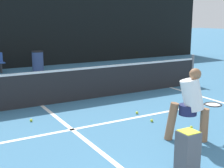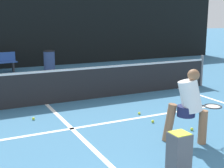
{
  "view_description": "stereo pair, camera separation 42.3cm",
  "coord_description": "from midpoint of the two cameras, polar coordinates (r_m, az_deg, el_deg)",
  "views": [
    {
      "loc": [
        -2.4,
        -1.47,
        2.36
      ],
      "look_at": [
        0.86,
        4.2,
        0.95
      ],
      "focal_mm": 50.0,
      "sensor_mm": 36.0,
      "label": 1
    },
    {
      "loc": [
        -2.03,
        -1.67,
        2.36
      ],
      "look_at": [
        0.86,
        4.2,
        0.95
      ],
      "focal_mm": 50.0,
      "sensor_mm": 36.0,
      "label": 2
    }
  ],
  "objects": [
    {
      "name": "ball_hopper",
      "position": [
        4.87,
        14.64,
        -12.36
      ],
      "size": [
        0.28,
        0.28,
        0.71
      ],
      "color": "#4C4C51",
      "rests_on": "ground"
    },
    {
      "name": "fence_back",
      "position": [
        15.21,
        -18.0,
        9.43
      ],
      "size": [
        24.0,
        0.06,
        3.6
      ],
      "color": "black",
      "rests_on": "ground"
    },
    {
      "name": "tennis_ball_scattered_7",
      "position": [
        6.93,
        16.12,
        -7.95
      ],
      "size": [
        0.07,
        0.07,
        0.07
      ],
      "primitive_type": "sphere",
      "color": "#D1E033",
      "rests_on": "ground"
    },
    {
      "name": "net",
      "position": [
        8.64,
        -10.67,
        -0.42
      ],
      "size": [
        11.09,
        0.09,
        1.07
      ],
      "color": "slate",
      "rests_on": "ground"
    },
    {
      "name": "court_service_line",
      "position": [
        6.82,
        -5.59,
        -8.14
      ],
      "size": [
        8.25,
        0.1,
        0.01
      ],
      "primitive_type": "cube",
      "color": "white",
      "rests_on": "ground"
    },
    {
      "name": "court_center_mark",
      "position": [
        6.25,
        -3.46,
        -10.01
      ],
      "size": [
        0.1,
        5.58,
        0.01
      ],
      "primitive_type": "cube",
      "color": "white",
      "rests_on": "ground"
    },
    {
      "name": "tennis_ball_scattered_9",
      "position": [
        7.23,
        9.14,
        -6.78
      ],
      "size": [
        0.07,
        0.07,
        0.07
      ],
      "primitive_type": "sphere",
      "color": "#D1E033",
      "rests_on": "ground"
    },
    {
      "name": "tennis_ball_scattered_5",
      "position": [
        7.78,
        6.57,
        -5.34
      ],
      "size": [
        0.07,
        0.07,
        0.07
      ],
      "primitive_type": "sphere",
      "color": "#D1E033",
      "rests_on": "ground"
    },
    {
      "name": "trash_bin",
      "position": [
        14.37,
        -10.57,
        4.28
      ],
      "size": [
        0.52,
        0.52,
        0.88
      ],
      "color": "#384C7F",
      "rests_on": "ground"
    },
    {
      "name": "tennis_ball_scattered_0",
      "position": [
        7.51,
        -12.61,
        -6.2
      ],
      "size": [
        0.07,
        0.07,
        0.07
      ],
      "primitive_type": "sphere",
      "color": "#D1E033",
      "rests_on": "ground"
    },
    {
      "name": "player_practicing",
      "position": [
        6.08,
        15.84,
        -3.57
      ],
      "size": [
        1.19,
        0.68,
        1.44
      ],
      "rotation": [
        0.0,
        0.0,
        -0.66
      ],
      "color": "#8C6042",
      "rests_on": "ground"
    }
  ]
}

